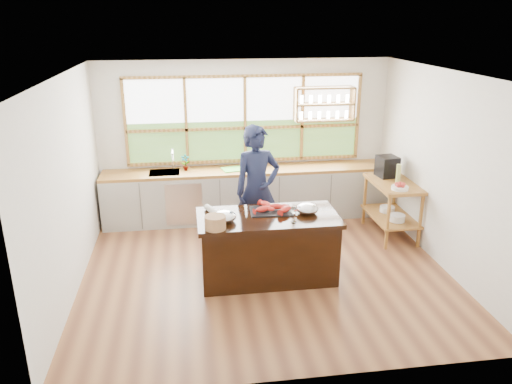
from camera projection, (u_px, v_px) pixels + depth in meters
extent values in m
plane|color=#955D35|center=(265.00, 270.00, 7.01)|extent=(5.00, 5.00, 0.00)
cube|color=silver|center=(245.00, 139.00, 8.65)|extent=(5.00, 0.02, 2.70)
cube|color=silver|center=(306.00, 255.00, 4.46)|extent=(5.00, 0.02, 2.70)
cube|color=silver|center=(68.00, 187.00, 6.22)|extent=(0.02, 4.50, 2.70)
cube|color=silver|center=(444.00, 171.00, 6.89)|extent=(0.02, 4.50, 2.70)
cube|color=white|center=(266.00, 74.00, 6.10)|extent=(5.00, 4.50, 0.02)
cube|color=#B28249|center=(245.00, 119.00, 8.51)|extent=(4.05, 0.06, 1.50)
cube|color=white|center=(245.00, 99.00, 8.42)|extent=(3.98, 0.01, 0.75)
cube|color=#355520|center=(245.00, 141.00, 8.66)|extent=(3.98, 0.01, 0.70)
cube|color=#B28249|center=(325.00, 88.00, 8.41)|extent=(1.00, 0.28, 0.03)
cube|color=#B28249|center=(324.00, 104.00, 8.50)|extent=(1.00, 0.28, 0.03)
cube|color=#B28249|center=(323.00, 120.00, 8.60)|extent=(1.00, 0.28, 0.03)
cube|color=#B28249|center=(296.00, 105.00, 8.44)|extent=(0.03, 0.28, 0.55)
cube|color=#B28249|center=(352.00, 103.00, 8.57)|extent=(0.03, 0.28, 0.55)
cube|color=#A6A49C|center=(248.00, 195.00, 8.67)|extent=(4.90, 0.62, 0.85)
cube|color=silver|center=(184.00, 204.00, 8.23)|extent=(0.60, 0.01, 0.72)
cube|color=#9F662D|center=(247.00, 170.00, 8.52)|extent=(4.90, 0.62, 0.05)
cube|color=silver|center=(165.00, 177.00, 8.35)|extent=(0.50, 0.42, 0.16)
cube|color=#9F662D|center=(420.00, 220.00, 7.56)|extent=(0.04, 0.04, 0.90)
cube|color=#9F662D|center=(394.00, 197.00, 8.49)|extent=(0.04, 0.04, 0.90)
cube|color=#9F662D|center=(388.00, 222.00, 7.49)|extent=(0.04, 0.04, 0.90)
cube|color=#9F662D|center=(365.00, 199.00, 8.42)|extent=(0.04, 0.04, 0.90)
cube|color=#9F662D|center=(390.00, 216.00, 8.03)|extent=(0.62, 1.10, 0.03)
cube|color=#9F662D|center=(394.00, 184.00, 7.85)|extent=(0.62, 1.10, 0.05)
cylinder|color=white|center=(397.00, 218.00, 7.78)|extent=(0.24, 0.24, 0.11)
cylinder|color=white|center=(387.00, 209.00, 8.15)|extent=(0.24, 0.24, 0.09)
cube|color=black|center=(268.00, 249.00, 6.68)|extent=(1.77, 0.82, 0.84)
cube|color=black|center=(268.00, 218.00, 6.53)|extent=(1.85, 0.90, 0.06)
imported|color=#161C38|center=(257.00, 190.00, 7.31)|extent=(0.79, 0.61, 1.92)
imported|color=slate|center=(185.00, 162.00, 8.38)|extent=(0.15, 0.11, 0.28)
cube|color=#58C941|center=(234.00, 169.00, 8.48)|extent=(0.45, 0.38, 0.01)
cube|color=black|center=(387.00, 166.00, 8.07)|extent=(0.33, 0.35, 0.34)
cylinder|color=#B4C161|center=(398.00, 174.00, 7.77)|extent=(0.09, 0.09, 0.30)
cylinder|color=white|center=(400.00, 188.00, 7.50)|extent=(0.26, 0.26, 0.05)
sphere|color=#B02922|center=(403.00, 185.00, 7.49)|extent=(0.07, 0.07, 0.07)
sphere|color=#B02922|center=(400.00, 184.00, 7.53)|extent=(0.07, 0.07, 0.07)
sphere|color=#B02922|center=(397.00, 184.00, 7.50)|extent=(0.07, 0.07, 0.07)
sphere|color=#B02922|center=(398.00, 186.00, 7.45)|extent=(0.07, 0.07, 0.07)
sphere|color=#B02922|center=(403.00, 186.00, 7.44)|extent=(0.07, 0.07, 0.07)
cube|color=black|center=(271.00, 211.00, 6.66)|extent=(0.57, 0.43, 0.02)
ellipsoid|color=red|center=(263.00, 209.00, 6.58)|extent=(0.23, 0.15, 0.08)
ellipsoid|color=red|center=(277.00, 207.00, 6.67)|extent=(0.23, 0.14, 0.08)
ellipsoid|color=red|center=(286.00, 210.00, 6.57)|extent=(0.21, 0.21, 0.08)
ellipsoid|color=red|center=(266.00, 205.00, 6.75)|extent=(0.18, 0.23, 0.08)
ellipsoid|color=silver|center=(224.00, 217.00, 6.33)|extent=(0.30, 0.30, 0.14)
ellipsoid|color=silver|center=(307.00, 209.00, 6.59)|extent=(0.29, 0.29, 0.14)
cylinder|color=white|center=(294.00, 222.00, 6.31)|extent=(0.06, 0.06, 0.01)
cylinder|color=white|center=(294.00, 217.00, 6.29)|extent=(0.01, 0.01, 0.13)
ellipsoid|color=white|center=(294.00, 210.00, 6.25)|extent=(0.08, 0.08, 0.10)
cylinder|color=#9D6F4A|center=(215.00, 222.00, 6.09)|extent=(0.26, 0.26, 0.17)
cylinder|color=silver|center=(212.00, 210.00, 6.60)|extent=(0.19, 0.31, 0.08)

